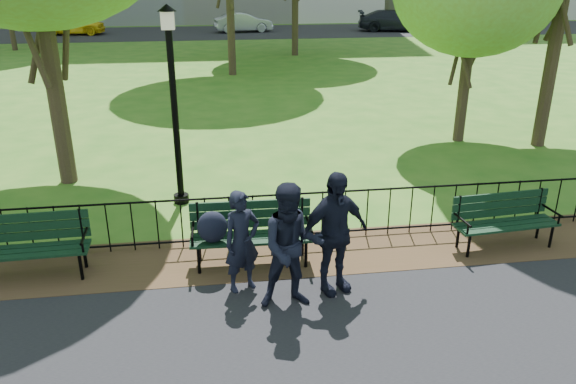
{
  "coord_description": "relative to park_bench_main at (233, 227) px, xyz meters",
  "views": [
    {
      "loc": [
        -0.84,
        -6.67,
        4.47
      ],
      "look_at": [
        0.33,
        1.5,
        1.13
      ],
      "focal_mm": 35.0,
      "sensor_mm": 36.0,
      "label": 1
    }
  ],
  "objects": [
    {
      "name": "park_bench_right_a",
      "position": [
        4.54,
        0.06,
        -0.12
      ],
      "size": [
        1.81,
        0.69,
        1.0
      ],
      "rotation": [
        0.0,
        0.0,
        0.08
      ],
      "color": "black",
      "rests_on": "ground"
    },
    {
      "name": "far_street",
      "position": [
        0.57,
        33.74,
        -0.68
      ],
      "size": [
        70.0,
        9.0,
        0.01
      ],
      "primitive_type": "cube",
      "color": "black",
      "rests_on": "ground"
    },
    {
      "name": "person_mid",
      "position": [
        0.74,
        -1.23,
        0.23
      ],
      "size": [
        0.89,
        0.47,
        1.82
      ],
      "primitive_type": "imported",
      "rotation": [
        0.0,
        0.0,
        0.01
      ],
      "color": "black",
      "rests_on": "asphalt_path"
    },
    {
      "name": "dirt_strip",
      "position": [
        0.57,
        0.24,
        -0.68
      ],
      "size": [
        60.0,
        1.6,
        0.01
      ],
      "primitive_type": "cube",
      "color": "#392D17",
      "rests_on": "ground"
    },
    {
      "name": "sedan_silver",
      "position": [
        2.45,
        33.63,
        -0.0
      ],
      "size": [
        4.25,
        2.0,
        1.35
      ],
      "primitive_type": "imported",
      "rotation": [
        0.0,
        0.0,
        1.72
      ],
      "color": "#A1A4A9",
      "rests_on": "far_street"
    },
    {
      "name": "lamppost",
      "position": [
        -0.93,
        2.75,
        1.4
      ],
      "size": [
        0.34,
        0.34,
        3.84
      ],
      "color": "black",
      "rests_on": "ground"
    },
    {
      "name": "taxi",
      "position": [
        -9.24,
        33.64,
        0.05
      ],
      "size": [
        4.39,
        2.06,
        1.45
      ],
      "primitive_type": "imported",
      "rotation": [
        0.0,
        0.0,
        1.49
      ],
      "color": "yellow",
      "rests_on": "far_street"
    },
    {
      "name": "park_bench_main",
      "position": [
        0.0,
        0.0,
        0.0
      ],
      "size": [
        1.94,
        0.65,
        1.09
      ],
      "rotation": [
        0.0,
        0.0,
        -0.02
      ],
      "color": "black",
      "rests_on": "ground"
    },
    {
      "name": "person_left",
      "position": [
        0.09,
        -0.7,
        0.09
      ],
      "size": [
        0.66,
        0.57,
        1.54
      ],
      "primitive_type": "imported",
      "rotation": [
        0.0,
        0.0,
        0.43
      ],
      "color": "black",
      "rests_on": "asphalt_path"
    },
    {
      "name": "park_bench_left_a",
      "position": [
        -3.15,
        0.15,
        -0.08
      ],
      "size": [
        1.9,
        0.65,
        1.07
      ],
      "rotation": [
        0.0,
        0.0,
        0.03
      ],
      "color": "black",
      "rests_on": "ground"
    },
    {
      "name": "sedan_dark",
      "position": [
        13.24,
        32.72,
        0.06
      ],
      "size": [
        5.36,
        2.96,
        1.47
      ],
      "primitive_type": "imported",
      "rotation": [
        0.0,
        0.0,
        1.38
      ],
      "color": "black",
      "rests_on": "far_street"
    },
    {
      "name": "iron_fence",
      "position": [
        0.57,
        0.74,
        -0.19
      ],
      "size": [
        24.06,
        0.06,
        1.0
      ],
      "color": "black",
      "rests_on": "ground"
    },
    {
      "name": "ground",
      "position": [
        0.57,
        -1.26,
        -0.69
      ],
      "size": [
        120.0,
        120.0,
        0.0
      ],
      "primitive_type": "plane",
      "color": "#2B5D18"
    },
    {
      "name": "person_right",
      "position": [
        1.39,
        -0.92,
        0.25
      ],
      "size": [
        1.17,
        0.79,
        1.85
      ],
      "primitive_type": "imported",
      "rotation": [
        0.0,
        0.0,
        0.35
      ],
      "color": "black",
      "rests_on": "asphalt_path"
    }
  ]
}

